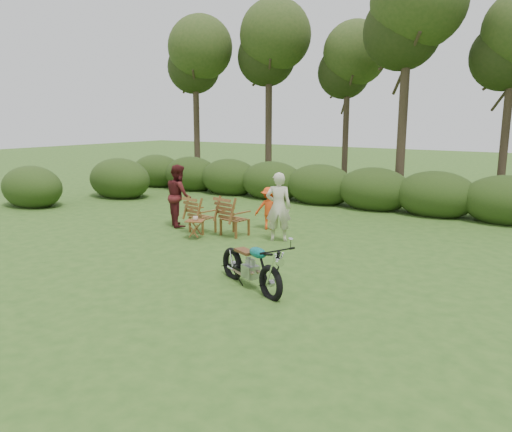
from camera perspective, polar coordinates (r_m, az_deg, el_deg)
The scene contains 10 objects.
ground at distance 9.50m, azimuth -6.52°, elevation -7.43°, with size 80.00×80.00×0.00m, color #2C4F1A.
tree_line at distance 17.42m, azimuth 16.30°, elevation 13.43°, with size 22.52×11.62×8.14m.
motorcycle at distance 9.14m, azimuth -0.64°, elevation -8.12°, with size 1.85×0.70×1.06m, color #0CA79C, non-canonical shape.
lawn_chair_right at distance 12.99m, azimuth -2.43°, elevation -2.21°, with size 0.70×0.70×1.02m, color #5B2C16, non-canonical shape.
lawn_chair_left at distance 13.40m, azimuth -6.10°, elevation -1.85°, with size 0.67×0.67×0.97m, color brown, non-canonical shape.
side_table at distance 12.67m, azimuth -6.97°, elevation -1.54°, with size 0.46×0.39×0.47m, color brown, non-canonical shape.
cup at distance 12.60m, azimuth -6.94°, elevation -0.26°, with size 0.13×0.13×0.10m, color beige.
adult_a at distance 12.44m, azimuth 2.55°, elevation -2.83°, with size 0.62×0.41×1.71m, color beige.
adult_b at distance 14.27m, azimuth -8.71°, elevation -1.10°, with size 0.84×0.66×1.73m, color #4D1618.
child at distance 13.70m, azimuth 1.46°, elevation -1.49°, with size 0.75×0.43×1.16m, color #EA4816.
Camera 1 is at (5.85, -6.83, 3.05)m, focal length 35.00 mm.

